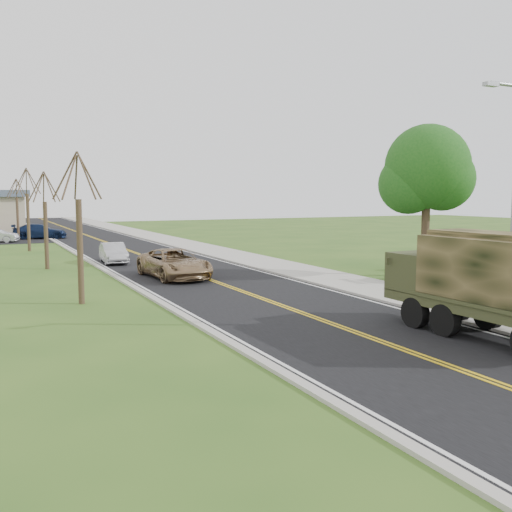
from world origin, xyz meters
TOP-DOWN VIEW (x-y plane):
  - ground at (0.00, 0.00)m, footprint 160.00×160.00m
  - road at (0.00, 40.00)m, footprint 8.00×120.00m
  - curb_right at (4.15, 40.00)m, footprint 0.30×120.00m
  - sidewalk_right at (5.90, 40.00)m, footprint 3.20×120.00m
  - curb_left at (-4.15, 40.00)m, footprint 0.30×120.00m
  - leafy_tree at (11.00, 10.01)m, footprint 4.83×4.50m
  - bare_tree_a at (-7.00, 10.00)m, footprint 1.93×2.26m
  - bare_tree_b at (-7.00, 22.00)m, footprint 1.83×2.14m
  - bare_tree_c at (-7.00, 34.00)m, footprint 2.04×2.39m
  - bare_tree_d at (-7.00, 46.00)m, footprint 1.88×2.20m
  - military_truck at (3.21, -1.18)m, footprint 2.47×6.61m
  - suv_champagne at (-1.40, 15.18)m, footprint 2.90×5.68m
  - sedan_silver at (-2.84, 23.21)m, footprint 1.63×4.00m
  - pickup_navy at (10.62, 8.32)m, footprint 5.27×2.17m
  - lot_car_navy at (-5.00, 46.75)m, footprint 5.30×2.59m

SIDE VIEW (x-z plane):
  - ground at x=0.00m, z-range 0.00..0.00m
  - road at x=0.00m, z-range 0.00..0.01m
  - sidewalk_right at x=5.90m, z-range 0.00..0.10m
  - curb_left at x=-4.15m, z-range 0.00..0.10m
  - curb_right at x=4.15m, z-range 0.00..0.12m
  - sedan_silver at x=-2.84m, z-range 0.00..1.29m
  - lot_car_navy at x=-5.00m, z-range 0.00..1.49m
  - pickup_navy at x=10.62m, z-range 0.00..1.52m
  - suv_champagne at x=-1.40m, z-range 0.00..1.54m
  - military_truck at x=3.21m, z-range 0.24..3.50m
  - bare_tree_b at x=-7.00m, z-range -0.39..5.34m
  - bare_tree_d at x=-7.00m, z-range -0.40..5.50m
  - bare_tree_a at x=-7.00m, z-range -0.41..5.66m
  - bare_tree_c at x=-7.00m, z-range -0.44..5.99m
  - leafy_tree at x=11.00m, z-range 1.44..9.54m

